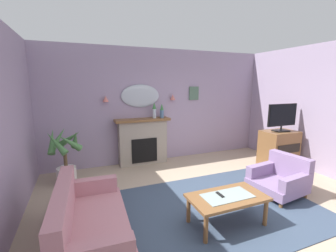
# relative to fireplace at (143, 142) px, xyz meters

# --- Properties ---
(floor) EXTENTS (6.88, 6.72, 0.10)m
(floor) POSITION_rel_fireplace_xyz_m (0.57, -2.69, -0.62)
(floor) COLOR tan
(floor) RESTS_ON ground
(wall_back) EXTENTS (6.88, 0.10, 2.88)m
(wall_back) POSITION_rel_fireplace_xyz_m (0.57, 0.22, 0.87)
(wall_back) COLOR #9E8CA8
(wall_back) RESTS_ON ground
(patterned_rug) EXTENTS (3.20, 2.40, 0.01)m
(patterned_rug) POSITION_rel_fireplace_xyz_m (0.57, -2.49, -0.56)
(patterned_rug) COLOR #38475B
(patterned_rug) RESTS_ON ground
(fireplace) EXTENTS (1.36, 0.36, 1.16)m
(fireplace) POSITION_rel_fireplace_xyz_m (0.00, 0.00, 0.00)
(fireplace) COLOR gray
(fireplace) RESTS_ON ground
(mantel_vase_centre) EXTENTS (0.10, 0.10, 0.39)m
(mantel_vase_centre) POSITION_rel_fireplace_xyz_m (0.30, -0.03, 0.80)
(mantel_vase_centre) COLOR silver
(mantel_vase_centre) RESTS_ON fireplace
(mantel_vase_right) EXTENTS (0.10, 0.10, 0.35)m
(mantel_vase_right) POSITION_rel_fireplace_xyz_m (0.50, -0.03, 0.77)
(mantel_vase_right) COLOR #4C7093
(mantel_vase_right) RESTS_ON fireplace
(wall_mirror) EXTENTS (0.96, 0.06, 0.56)m
(wall_mirror) POSITION_rel_fireplace_xyz_m (0.00, 0.14, 1.14)
(wall_mirror) COLOR #B2BCC6
(wall_sconce_left) EXTENTS (0.14, 0.14, 0.14)m
(wall_sconce_left) POSITION_rel_fireplace_xyz_m (-0.85, 0.09, 1.09)
(wall_sconce_left) COLOR #D17066
(wall_sconce_right) EXTENTS (0.14, 0.14, 0.14)m
(wall_sconce_right) POSITION_rel_fireplace_xyz_m (0.85, 0.09, 1.09)
(wall_sconce_right) COLOR #D17066
(framed_picture) EXTENTS (0.28, 0.03, 0.36)m
(framed_picture) POSITION_rel_fireplace_xyz_m (1.50, 0.15, 1.18)
(framed_picture) COLOR #4C6B56
(coffee_table) EXTENTS (1.10, 0.60, 0.45)m
(coffee_table) POSITION_rel_fireplace_xyz_m (0.42, -2.91, -0.19)
(coffee_table) COLOR brown
(coffee_table) RESTS_ON ground
(tv_remote) EXTENTS (0.04, 0.16, 0.02)m
(tv_remote) POSITION_rel_fireplace_xyz_m (0.33, -2.86, -0.12)
(tv_remote) COLOR black
(tv_remote) RESTS_ON coffee_table
(floral_couch) EXTENTS (0.94, 1.75, 0.76)m
(floral_couch) POSITION_rel_fireplace_xyz_m (-1.48, -2.55, -0.25)
(floral_couch) COLOR #B77A84
(floral_couch) RESTS_ON ground
(armchair_beside_couch) EXTENTS (0.91, 0.90, 0.71)m
(armchair_beside_couch) POSITION_rel_fireplace_xyz_m (1.91, -2.50, -0.27)
(armchair_beside_couch) COLOR gray
(armchair_beside_couch) RESTS_ON ground
(tv_cabinet) EXTENTS (0.80, 0.57, 0.90)m
(tv_cabinet) POSITION_rel_fireplace_xyz_m (2.96, -1.47, -0.12)
(tv_cabinet) COLOR brown
(tv_cabinet) RESTS_ON ground
(tv_flatscreen) EXTENTS (0.84, 0.24, 0.65)m
(tv_flatscreen) POSITION_rel_fireplace_xyz_m (2.96, -1.49, 0.68)
(tv_flatscreen) COLOR black
(tv_flatscreen) RESTS_ON tv_cabinet
(potted_plant_tall_palm) EXTENTS (0.73, 0.75, 1.15)m
(potted_plant_tall_palm) POSITION_rel_fireplace_xyz_m (-1.77, -0.52, 0.01)
(potted_plant_tall_palm) COLOR silver
(potted_plant_tall_palm) RESTS_ON ground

